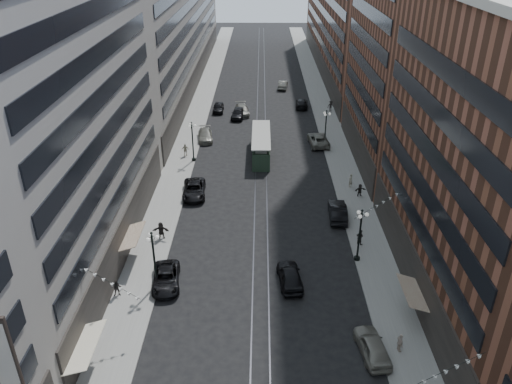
{
  "coord_description": "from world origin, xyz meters",
  "views": [
    {
      "loc": [
        -0.04,
        -7.25,
        28.1
      ],
      "look_at": [
        -0.5,
        36.56,
        5.0
      ],
      "focal_mm": 35.0,
      "sensor_mm": 36.0,
      "label": 1
    }
  ],
  "objects_px": {
    "car_14": "(283,85)",
    "pedestrian_7": "(360,237)",
    "car_12": "(302,103)",
    "pedestrian_6": "(185,150)",
    "pedestrian_8": "(351,180)",
    "pedestrian_extra_0": "(360,190)",
    "pedestrian_9": "(331,106)",
    "streetcar": "(261,145)",
    "car_2": "(166,278)",
    "car_10": "(338,211)",
    "lamppost_sw_far": "(154,257)",
    "car_11": "(318,140)",
    "lamppost_sw_mid": "(193,140)",
    "car_9": "(218,107)",
    "car_extra_0": "(242,110)",
    "car_13": "(238,113)",
    "car_4": "(372,346)",
    "pedestrian_5": "(161,230)",
    "car_8": "(205,135)",
    "car_extra_1": "(290,276)",
    "lamppost_se_far": "(360,233)",
    "lamppost_se_mid": "(326,128)",
    "car_7": "(194,190)",
    "pedestrian_4": "(400,343)",
    "pedestrian_2": "(117,288)"
  },
  "relations": [
    {
      "from": "car_14",
      "to": "pedestrian_7",
      "type": "relative_size",
      "value": 2.93
    },
    {
      "from": "car_12",
      "to": "pedestrian_6",
      "type": "xyz_separation_m",
      "value": [
        -17.71,
        -22.03,
        0.28
      ]
    },
    {
      "from": "pedestrian_8",
      "to": "pedestrian_extra_0",
      "type": "xyz_separation_m",
      "value": [
        0.76,
        -2.31,
        -0.11
      ]
    },
    {
      "from": "pedestrian_9",
      "to": "streetcar",
      "type": "bearing_deg",
      "value": -139.49
    },
    {
      "from": "car_2",
      "to": "pedestrian_9",
      "type": "height_order",
      "value": "pedestrian_9"
    },
    {
      "from": "car_12",
      "to": "car_14",
      "type": "bearing_deg",
      "value": -72.61
    },
    {
      "from": "car_10",
      "to": "streetcar",
      "type": "bearing_deg",
      "value": -61.27
    },
    {
      "from": "car_2",
      "to": "car_10",
      "type": "relative_size",
      "value": 0.99
    },
    {
      "from": "lamppost_sw_far",
      "to": "car_2",
      "type": "distance_m",
      "value": 2.52
    },
    {
      "from": "streetcar",
      "to": "car_11",
      "type": "bearing_deg",
      "value": 25.05
    },
    {
      "from": "lamppost_sw_mid",
      "to": "car_9",
      "type": "height_order",
      "value": "lamppost_sw_mid"
    },
    {
      "from": "car_9",
      "to": "car_extra_0",
      "type": "height_order",
      "value": "car_extra_0"
    },
    {
      "from": "car_14",
      "to": "car_12",
      "type": "bearing_deg",
      "value": 110.82
    },
    {
      "from": "streetcar",
      "to": "car_13",
      "type": "xyz_separation_m",
      "value": [
        -3.88,
        15.59,
        -0.61
      ]
    },
    {
      "from": "lamppost_sw_mid",
      "to": "car_4",
      "type": "relative_size",
      "value": 1.2
    },
    {
      "from": "streetcar",
      "to": "pedestrian_extra_0",
      "type": "relative_size",
      "value": 7.42
    },
    {
      "from": "lamppost_sw_mid",
      "to": "pedestrian_7",
      "type": "xyz_separation_m",
      "value": [
        19.09,
        -20.23,
        -2.14
      ]
    },
    {
      "from": "car_2",
      "to": "pedestrian_5",
      "type": "height_order",
      "value": "pedestrian_5"
    },
    {
      "from": "car_2",
      "to": "car_14",
      "type": "distance_m",
      "value": 63.59
    },
    {
      "from": "car_8",
      "to": "pedestrian_6",
      "type": "relative_size",
      "value": 2.95
    },
    {
      "from": "car_extra_1",
      "to": "car_11",
      "type": "bearing_deg",
      "value": -105.96
    },
    {
      "from": "pedestrian_7",
      "to": "lamppost_se_far",
      "type": "bearing_deg",
      "value": 117.51
    },
    {
      "from": "car_13",
      "to": "car_8",
      "type": "bearing_deg",
      "value": -107.84
    },
    {
      "from": "lamppost_se_far",
      "to": "car_12",
      "type": "bearing_deg",
      "value": 92.45
    },
    {
      "from": "lamppost_sw_far",
      "to": "lamppost_se_mid",
      "type": "xyz_separation_m",
      "value": [
        18.4,
        32.0,
        0.0
      ]
    },
    {
      "from": "lamppost_sw_far",
      "to": "car_13",
      "type": "height_order",
      "value": "lamppost_sw_far"
    },
    {
      "from": "car_11",
      "to": "pedestrian_6",
      "type": "xyz_separation_m",
      "value": [
        -18.91,
        -4.58,
        0.21
      ]
    },
    {
      "from": "car_10",
      "to": "car_12",
      "type": "xyz_separation_m",
      "value": [
        -1.2,
        38.56,
        -0.11
      ]
    },
    {
      "from": "pedestrian_9",
      "to": "car_11",
      "type": "bearing_deg",
      "value": -120.64
    },
    {
      "from": "lamppost_se_mid",
      "to": "car_14",
      "type": "bearing_deg",
      "value": 99.11
    },
    {
      "from": "car_2",
      "to": "car_extra_1",
      "type": "distance_m",
      "value": 11.01
    },
    {
      "from": "pedestrian_6",
      "to": "car_extra_1",
      "type": "height_order",
      "value": "pedestrian_6"
    },
    {
      "from": "car_10",
      "to": "car_12",
      "type": "bearing_deg",
      "value": -85.54
    },
    {
      "from": "car_14",
      "to": "pedestrian_8",
      "type": "relative_size",
      "value": 2.7
    },
    {
      "from": "car_11",
      "to": "car_extra_0",
      "type": "height_order",
      "value": "car_11"
    },
    {
      "from": "pedestrian_9",
      "to": "lamppost_se_mid",
      "type": "bearing_deg",
      "value": -116.96
    },
    {
      "from": "streetcar",
      "to": "car_extra_0",
      "type": "distance_m",
      "value": 17.79
    },
    {
      "from": "car_2",
      "to": "pedestrian_7",
      "type": "relative_size",
      "value": 3.15
    },
    {
      "from": "car_7",
      "to": "lamppost_sw_mid",
      "type": "bearing_deg",
      "value": 92.79
    },
    {
      "from": "car_2",
      "to": "pedestrian_9",
      "type": "bearing_deg",
      "value": 59.76
    },
    {
      "from": "car_9",
      "to": "pedestrian_extra_0",
      "type": "distance_m",
      "value": 36.51
    },
    {
      "from": "streetcar",
      "to": "car_12",
      "type": "height_order",
      "value": "streetcar"
    },
    {
      "from": "lamppost_se_mid",
      "to": "pedestrian_6",
      "type": "height_order",
      "value": "lamppost_se_mid"
    },
    {
      "from": "lamppost_sw_mid",
      "to": "car_11",
      "type": "xyz_separation_m",
      "value": [
        17.6,
        6.15,
        -2.29
      ]
    },
    {
      "from": "car_14",
      "to": "lamppost_se_mid",
      "type": "bearing_deg",
      "value": 106.28
    },
    {
      "from": "streetcar",
      "to": "car_extra_0",
      "type": "height_order",
      "value": "streetcar"
    },
    {
      "from": "lamppost_se_mid",
      "to": "pedestrian_9",
      "type": "height_order",
      "value": "lamppost_se_mid"
    },
    {
      "from": "pedestrian_4",
      "to": "car_13",
      "type": "relative_size",
      "value": 0.32
    },
    {
      "from": "car_4",
      "to": "car_9",
      "type": "xyz_separation_m",
      "value": [
        -15.76,
        55.86,
        -0.02
      ]
    },
    {
      "from": "pedestrian_2",
      "to": "pedestrian_4",
      "type": "distance_m",
      "value": 23.47
    }
  ]
}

